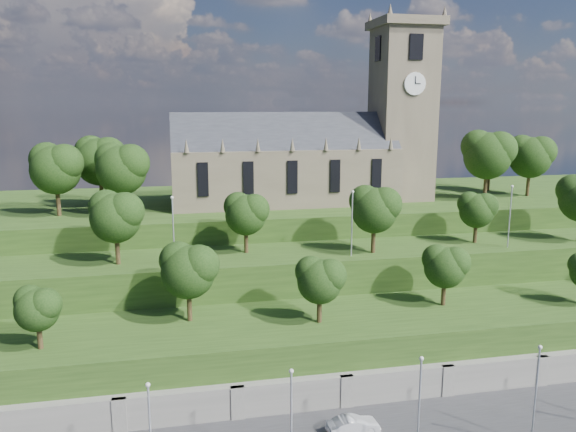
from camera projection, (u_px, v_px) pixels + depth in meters
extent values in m
cube|color=slate|center=(394.00, 391.00, 53.21)|extent=(160.00, 2.00, 5.00)
cube|color=slate|center=(120.00, 426.00, 47.55)|extent=(1.20, 0.60, 5.00)
cube|color=slate|center=(238.00, 413.00, 49.51)|extent=(1.20, 0.60, 5.00)
cube|color=slate|center=(346.00, 401.00, 51.46)|extent=(1.20, 0.60, 5.00)
cube|color=slate|center=(447.00, 390.00, 53.42)|extent=(1.20, 0.60, 5.00)
cube|color=slate|center=(540.00, 380.00, 55.38)|extent=(1.20, 0.60, 5.00)
cube|color=#244015|center=(373.00, 350.00, 58.68)|extent=(160.00, 12.00, 8.00)
cube|color=#244015|center=(343.00, 297.00, 68.84)|extent=(160.00, 10.00, 12.00)
cube|color=#244015|center=(304.00, 244.00, 88.71)|extent=(160.00, 32.00, 15.00)
cube|color=brown|center=(284.00, 175.00, 81.80)|extent=(32.00, 12.00, 8.00)
cube|color=#27292F|center=(284.00, 148.00, 81.01)|extent=(32.00, 10.18, 10.18)
cone|color=brown|center=(186.00, 146.00, 72.33)|extent=(0.70, 0.70, 1.80)
cone|color=brown|center=(223.00, 145.00, 73.24)|extent=(0.70, 0.70, 1.80)
cone|color=brown|center=(258.00, 145.00, 74.15)|extent=(0.70, 0.70, 1.80)
cone|color=brown|center=(292.00, 144.00, 75.07)|extent=(0.70, 0.70, 1.80)
cone|color=brown|center=(326.00, 144.00, 75.98)|extent=(0.70, 0.70, 1.80)
cone|color=brown|center=(359.00, 143.00, 76.90)|extent=(0.70, 0.70, 1.80)
cone|color=brown|center=(391.00, 143.00, 77.81)|extent=(0.70, 0.70, 1.80)
cube|color=black|center=(203.00, 179.00, 73.51)|extent=(1.40, 0.25, 4.50)
cube|color=black|center=(248.00, 178.00, 74.69)|extent=(1.40, 0.25, 4.50)
cube|color=black|center=(292.00, 177.00, 75.87)|extent=(1.40, 0.25, 4.50)
cube|color=black|center=(335.00, 176.00, 77.04)|extent=(1.40, 0.25, 4.50)
cube|color=black|center=(376.00, 175.00, 78.22)|extent=(1.40, 0.25, 4.50)
cube|color=brown|center=(402.00, 116.00, 83.64)|extent=(8.00, 8.00, 25.00)
cube|color=brown|center=(406.00, 24.00, 81.04)|extent=(9.20, 9.20, 1.20)
cone|color=brown|center=(390.00, 10.00, 76.18)|extent=(0.80, 0.80, 1.60)
cone|color=brown|center=(370.00, 18.00, 83.86)|extent=(0.80, 0.80, 1.60)
cone|color=brown|center=(445.00, 11.00, 77.74)|extent=(0.80, 0.80, 1.60)
cone|color=brown|center=(420.00, 20.00, 85.43)|extent=(0.80, 0.80, 1.60)
cube|color=black|center=(416.00, 47.00, 77.84)|extent=(2.00, 0.25, 3.50)
cube|color=black|center=(394.00, 52.00, 85.67)|extent=(2.00, 0.25, 3.50)
cube|color=black|center=(378.00, 49.00, 80.96)|extent=(0.25, 2.00, 3.50)
cube|color=black|center=(431.00, 50.00, 82.55)|extent=(0.25, 2.00, 3.50)
cylinder|color=white|center=(415.00, 84.00, 78.79)|extent=(3.20, 0.30, 3.20)
cylinder|color=white|center=(429.00, 85.00, 83.55)|extent=(0.30, 3.20, 3.20)
cube|color=black|center=(416.00, 80.00, 78.52)|extent=(0.12, 0.05, 1.10)
cube|color=black|center=(418.00, 84.00, 78.70)|extent=(0.80, 0.05, 0.12)
cylinder|color=#322513|center=(40.00, 335.00, 49.47)|extent=(0.47, 0.47, 2.48)
sphere|color=black|center=(37.00, 310.00, 49.00)|extent=(3.85, 3.85, 3.85)
sphere|color=black|center=(45.00, 304.00, 48.66)|extent=(2.89, 2.89, 2.89)
sphere|color=black|center=(30.00, 300.00, 49.17)|extent=(2.70, 2.70, 2.70)
cylinder|color=#322513|center=(189.00, 304.00, 55.80)|extent=(0.51, 0.51, 3.44)
sphere|color=black|center=(188.00, 272.00, 55.14)|extent=(5.35, 5.35, 5.35)
sphere|color=black|center=(199.00, 265.00, 54.67)|extent=(4.01, 4.01, 4.01)
sphere|color=black|center=(178.00, 260.00, 55.38)|extent=(3.75, 3.75, 3.75)
cylinder|color=#322513|center=(319.00, 308.00, 55.44)|extent=(0.49, 0.49, 2.87)
sphere|color=black|center=(320.00, 281.00, 54.89)|extent=(4.47, 4.47, 4.47)
sphere|color=black|center=(330.00, 276.00, 54.50)|extent=(3.35, 3.35, 3.35)
sphere|color=black|center=(311.00, 271.00, 55.09)|extent=(3.13, 3.13, 3.13)
cylinder|color=#322513|center=(444.00, 292.00, 60.16)|extent=(0.49, 0.49, 2.85)
sphere|color=black|center=(445.00, 268.00, 59.61)|extent=(4.43, 4.43, 4.43)
sphere|color=black|center=(455.00, 262.00, 59.23)|extent=(3.32, 3.32, 3.32)
sphere|color=black|center=(436.00, 259.00, 59.82)|extent=(3.10, 3.10, 3.10)
cylinder|color=#322513|center=(117.00, 248.00, 61.23)|extent=(0.52, 0.52, 3.52)
sphere|color=black|center=(116.00, 218.00, 60.56)|extent=(5.48, 5.48, 5.48)
sphere|color=black|center=(125.00, 211.00, 60.08)|extent=(4.11, 4.11, 4.11)
sphere|color=black|center=(106.00, 207.00, 60.81)|extent=(3.84, 3.84, 3.84)
cylinder|color=#322513|center=(246.00, 240.00, 66.02)|extent=(0.50, 0.50, 3.09)
sphere|color=black|center=(246.00, 215.00, 65.42)|extent=(4.81, 4.81, 4.81)
sphere|color=black|center=(254.00, 209.00, 65.01)|extent=(3.60, 3.60, 3.60)
sphere|color=black|center=(238.00, 206.00, 65.65)|extent=(3.36, 3.36, 3.36)
cylinder|color=#322513|center=(373.00, 238.00, 65.98)|extent=(0.51, 0.51, 3.45)
sphere|color=black|center=(374.00, 210.00, 65.32)|extent=(5.37, 5.37, 5.37)
sphere|color=black|center=(385.00, 204.00, 64.85)|extent=(4.02, 4.02, 4.02)
sphere|color=black|center=(365.00, 201.00, 65.56)|extent=(3.76, 3.76, 3.76)
cylinder|color=#322513|center=(475.00, 232.00, 70.77)|extent=(0.48, 0.48, 2.79)
sphere|color=black|center=(477.00, 211.00, 70.23)|extent=(4.34, 4.34, 4.34)
sphere|color=black|center=(485.00, 206.00, 69.85)|extent=(3.26, 3.26, 3.26)
sphere|color=black|center=(469.00, 203.00, 70.43)|extent=(3.04, 3.04, 3.04)
sphere|color=black|center=(573.00, 190.00, 70.93)|extent=(4.01, 4.01, 4.01)
cylinder|color=#322513|center=(58.00, 200.00, 72.38)|extent=(0.54, 0.54, 4.07)
sphere|color=black|center=(56.00, 170.00, 71.59)|extent=(6.34, 6.34, 6.34)
sphere|color=black|center=(65.00, 163.00, 71.05)|extent=(4.75, 4.75, 4.75)
sphere|color=black|center=(47.00, 159.00, 71.89)|extent=(4.44, 4.44, 4.44)
cylinder|color=#322513|center=(102.00, 191.00, 79.04)|extent=(0.55, 0.55, 4.27)
sphere|color=black|center=(100.00, 162.00, 78.22)|extent=(6.65, 6.65, 6.65)
sphere|color=black|center=(109.00, 155.00, 77.64)|extent=(4.98, 4.98, 4.98)
sphere|color=black|center=(91.00, 152.00, 78.52)|extent=(4.65, 4.65, 4.65)
cylinder|color=#322513|center=(123.00, 201.00, 72.07)|extent=(0.54, 0.54, 4.08)
sphere|color=black|center=(121.00, 170.00, 71.29)|extent=(6.35, 6.35, 6.35)
sphere|color=black|center=(131.00, 163.00, 70.74)|extent=(4.76, 4.76, 4.76)
sphere|color=black|center=(112.00, 160.00, 71.58)|extent=(4.44, 4.44, 4.44)
cylinder|color=#322513|center=(485.00, 185.00, 84.20)|extent=(0.56, 0.56, 4.51)
sphere|color=black|center=(487.00, 156.00, 83.34)|extent=(7.01, 7.01, 7.01)
sphere|color=black|center=(499.00, 149.00, 82.73)|extent=(5.26, 5.26, 5.26)
sphere|color=black|center=(477.00, 146.00, 83.66)|extent=(4.91, 4.91, 4.91)
cylinder|color=#322513|center=(489.00, 179.00, 92.98)|extent=(0.54, 0.54, 4.02)
sphere|color=black|center=(490.00, 155.00, 92.21)|extent=(6.25, 6.25, 6.25)
sphere|color=black|center=(500.00, 150.00, 91.66)|extent=(4.69, 4.69, 4.69)
sphere|color=black|center=(482.00, 147.00, 92.49)|extent=(4.38, 4.38, 4.38)
cylinder|color=#322513|center=(528.00, 183.00, 87.84)|extent=(0.54, 0.54, 4.10)
sphere|color=black|center=(530.00, 158.00, 87.05)|extent=(6.38, 6.38, 6.38)
sphere|color=black|center=(541.00, 152.00, 86.50)|extent=(4.78, 4.78, 4.78)
sphere|color=black|center=(521.00, 149.00, 87.35)|extent=(4.46, 4.46, 4.46)
sphere|color=silver|center=(148.00, 385.00, 38.19)|extent=(0.36, 0.36, 0.36)
cylinder|color=#B2B2B7|center=(291.00, 426.00, 41.00)|extent=(0.16, 0.16, 8.41)
sphere|color=silver|center=(291.00, 371.00, 40.15)|extent=(0.36, 0.36, 0.36)
cylinder|color=#B2B2B7|center=(419.00, 411.00, 42.96)|extent=(0.16, 0.16, 8.41)
sphere|color=silver|center=(422.00, 359.00, 42.10)|extent=(0.36, 0.36, 0.36)
cylinder|color=#B2B2B7|center=(535.00, 398.00, 44.92)|extent=(0.16, 0.16, 8.41)
sphere|color=silver|center=(540.00, 347.00, 44.06)|extent=(0.36, 0.36, 0.36)
cylinder|color=#B2B2B7|center=(173.00, 233.00, 60.12)|extent=(0.16, 0.16, 7.40)
sphere|color=silver|center=(172.00, 198.00, 59.36)|extent=(0.36, 0.36, 0.36)
cylinder|color=#B2B2B7|center=(352.00, 225.00, 64.04)|extent=(0.16, 0.16, 7.40)
sphere|color=silver|center=(353.00, 192.00, 63.28)|extent=(0.36, 0.36, 0.36)
cylinder|color=#B2B2B7|center=(510.00, 218.00, 67.95)|extent=(0.16, 0.16, 7.40)
sphere|color=silver|center=(512.00, 187.00, 67.19)|extent=(0.36, 0.36, 0.36)
imported|color=#A9AAAE|center=(353.00, 425.00, 47.21)|extent=(4.52, 1.78, 1.46)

